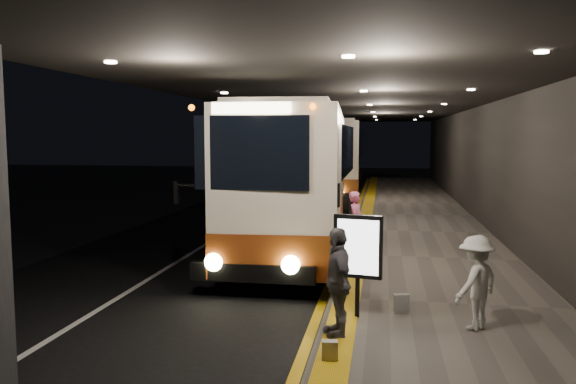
% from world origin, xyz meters
% --- Properties ---
extents(ground, '(90.00, 90.00, 0.00)m').
position_xyz_m(ground, '(0.00, 0.00, 0.00)').
color(ground, black).
extents(lane_line_white, '(0.12, 50.00, 0.01)m').
position_xyz_m(lane_line_white, '(-1.80, 5.00, 0.01)').
color(lane_line_white, silver).
rests_on(lane_line_white, ground).
extents(kerb_stripe_yellow, '(0.18, 50.00, 0.01)m').
position_xyz_m(kerb_stripe_yellow, '(2.35, 5.00, 0.01)').
color(kerb_stripe_yellow, gold).
rests_on(kerb_stripe_yellow, ground).
extents(sidewalk, '(4.50, 50.00, 0.15)m').
position_xyz_m(sidewalk, '(4.75, 5.00, 0.07)').
color(sidewalk, '#514C44').
rests_on(sidewalk, ground).
extents(tactile_strip, '(0.50, 50.00, 0.01)m').
position_xyz_m(tactile_strip, '(2.85, 5.00, 0.16)').
color(tactile_strip, gold).
rests_on(tactile_strip, sidewalk).
extents(terminal_wall, '(0.10, 50.00, 6.00)m').
position_xyz_m(terminal_wall, '(7.00, 5.00, 3.00)').
color(terminal_wall, black).
rests_on(terminal_wall, ground).
extents(support_columns, '(0.80, 24.80, 4.40)m').
position_xyz_m(support_columns, '(-1.50, 4.00, 2.20)').
color(support_columns, black).
rests_on(support_columns, ground).
extents(canopy, '(9.00, 50.00, 0.40)m').
position_xyz_m(canopy, '(2.50, 5.00, 4.60)').
color(canopy, black).
rests_on(canopy, support_columns).
extents(coach_main, '(3.36, 12.79, 3.95)m').
position_xyz_m(coach_main, '(0.96, 3.03, 1.90)').
color(coach_main, beige).
rests_on(coach_main, ground).
extents(coach_second, '(3.18, 12.81, 4.00)m').
position_xyz_m(coach_second, '(0.83, 17.43, 1.92)').
color(coach_second, beige).
rests_on(coach_second, ground).
extents(passenger_boarding, '(0.51, 0.68, 1.67)m').
position_xyz_m(passenger_boarding, '(2.80, 1.14, 0.99)').
color(passenger_boarding, '#D56391').
rests_on(passenger_boarding, sidewalk).
extents(passenger_waiting_white, '(1.00, 1.06, 1.54)m').
position_xyz_m(passenger_waiting_white, '(5.02, -4.55, 0.92)').
color(passenger_waiting_white, silver).
rests_on(passenger_waiting_white, sidewalk).
extents(passenger_waiting_grey, '(0.81, 1.12, 1.73)m').
position_xyz_m(passenger_waiting_grey, '(2.82, -5.24, 1.01)').
color(passenger_waiting_grey, '#4F4D52').
rests_on(passenger_waiting_grey, sidewalk).
extents(bag_polka, '(0.29, 0.19, 0.33)m').
position_xyz_m(bag_polka, '(3.85, -3.87, 0.31)').
color(bag_polka, black).
rests_on(bag_polka, sidewalk).
extents(bag_plain, '(0.24, 0.16, 0.28)m').
position_xyz_m(bag_plain, '(2.80, -6.26, 0.29)').
color(bag_plain, beige).
rests_on(bag_plain, sidewalk).
extents(info_sign, '(0.85, 0.26, 1.79)m').
position_xyz_m(info_sign, '(3.09, -4.29, 1.36)').
color(info_sign, black).
rests_on(info_sign, sidewalk).
extents(stanchion_post, '(0.05, 0.05, 1.04)m').
position_xyz_m(stanchion_post, '(2.75, -3.47, 0.67)').
color(stanchion_post, black).
rests_on(stanchion_post, sidewalk).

